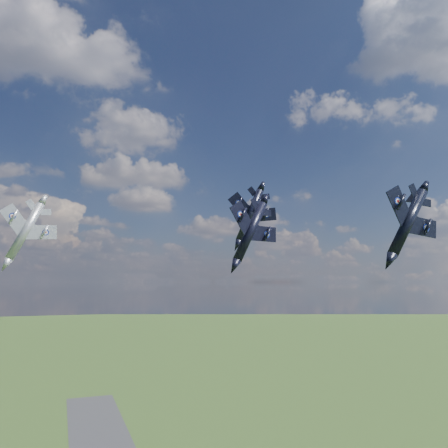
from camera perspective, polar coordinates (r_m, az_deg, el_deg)
name	(u,v)px	position (r m, az deg, el deg)	size (l,w,h in m)	color
jet_lead_navy	(250,231)	(60.74, 3.47, -0.96)	(9.31, 12.98, 2.69)	black
jet_right_navy	(408,222)	(62.02, 22.89, 0.21)	(10.40, 14.50, 3.00)	black
jet_high_navy	(250,215)	(92.78, 3.40, 1.20)	(11.60, 16.17, 3.35)	black
jet_left_silver	(25,231)	(80.24, -24.51, -0.82)	(10.38, 14.47, 2.99)	#93969D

